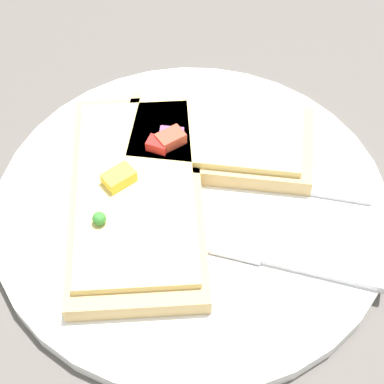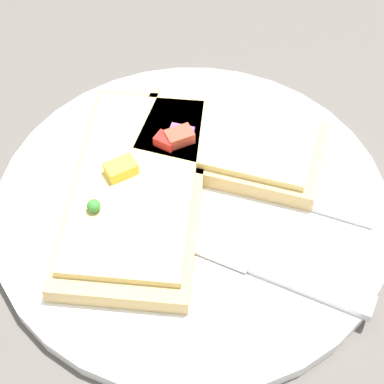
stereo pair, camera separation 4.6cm
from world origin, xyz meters
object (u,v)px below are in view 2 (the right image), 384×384
Objects in this scene: pizza_slice_main at (137,186)px; plate at (192,205)px; knife at (239,257)px; fork at (217,175)px; pizza_slice_corner at (227,143)px.

plate is at bearing -91.85° from pizza_slice_main.
fork is at bearing -54.21° from knife.
knife reaches higher than fork.
plate is 0.06m from pizza_slice_corner.
knife is at bearing 5.04° from plate.
pizza_slice_corner reaches higher than fork.
fork reaches higher than plate.
fork is 1.09× the size of pizza_slice_corner.
pizza_slice_main reaches higher than plate.
fork is at bearing 112.21° from plate.
knife reaches higher than plate.
plate is 0.04m from pizza_slice_main.
pizza_slice_corner reaches higher than knife.
knife is 0.91× the size of pizza_slice_main.
knife is 1.19× the size of pizza_slice_corner.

